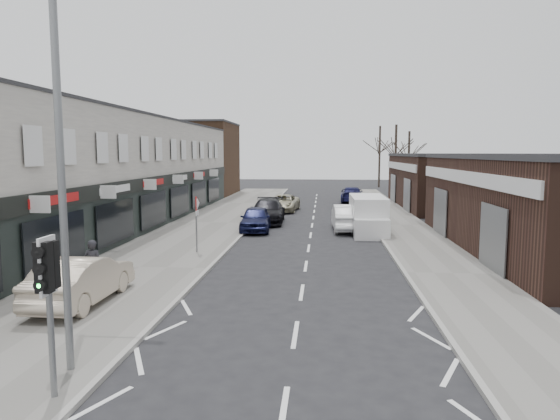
% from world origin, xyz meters
% --- Properties ---
extents(ground, '(160.00, 160.00, 0.00)m').
position_xyz_m(ground, '(0.00, 0.00, 0.00)').
color(ground, black).
rests_on(ground, ground).
extents(pavement_left, '(5.50, 64.00, 0.12)m').
position_xyz_m(pavement_left, '(-6.75, 22.00, 0.06)').
color(pavement_left, slate).
rests_on(pavement_left, ground).
extents(pavement_right, '(3.50, 64.00, 0.12)m').
position_xyz_m(pavement_right, '(5.75, 22.00, 0.06)').
color(pavement_right, slate).
rests_on(pavement_right, ground).
extents(shop_terrace_left, '(8.00, 41.00, 7.10)m').
position_xyz_m(shop_terrace_left, '(-13.50, 19.50, 3.55)').
color(shop_terrace_left, beige).
rests_on(shop_terrace_left, ground).
extents(brick_block_far, '(8.00, 10.00, 8.00)m').
position_xyz_m(brick_block_far, '(-13.50, 45.00, 4.00)').
color(brick_block_far, '#4C3220').
rests_on(brick_block_far, ground).
extents(right_unit_far, '(10.00, 16.00, 4.50)m').
position_xyz_m(right_unit_far, '(12.50, 34.00, 2.25)').
color(right_unit_far, '#3A221A').
rests_on(right_unit_far, ground).
extents(tree_far_a, '(3.60, 3.60, 8.00)m').
position_xyz_m(tree_far_a, '(9.00, 48.00, 0.00)').
color(tree_far_a, '#382D26').
rests_on(tree_far_a, ground).
extents(tree_far_b, '(3.60, 3.60, 7.50)m').
position_xyz_m(tree_far_b, '(11.50, 54.00, 0.00)').
color(tree_far_b, '#382D26').
rests_on(tree_far_b, ground).
extents(tree_far_c, '(3.60, 3.60, 8.50)m').
position_xyz_m(tree_far_c, '(8.50, 60.00, 0.00)').
color(tree_far_c, '#382D26').
rests_on(tree_far_c, ground).
extents(traffic_light, '(0.28, 0.60, 3.10)m').
position_xyz_m(traffic_light, '(-4.40, -2.02, 2.41)').
color(traffic_light, slate).
rests_on(traffic_light, pavement_left).
extents(street_lamp, '(2.23, 0.22, 8.00)m').
position_xyz_m(street_lamp, '(-4.53, -0.80, 4.62)').
color(street_lamp, slate).
rests_on(street_lamp, pavement_left).
extents(warning_sign, '(0.12, 0.80, 2.70)m').
position_xyz_m(warning_sign, '(-5.16, 12.00, 2.20)').
color(warning_sign, slate).
rests_on(warning_sign, pavement_left).
extents(white_van, '(2.01, 5.61, 2.18)m').
position_xyz_m(white_van, '(3.40, 19.33, 1.03)').
color(white_van, white).
rests_on(white_van, ground).
extents(sedan_on_pavement, '(1.65, 4.53, 1.48)m').
position_xyz_m(sedan_on_pavement, '(-6.73, 3.84, 0.86)').
color(sedan_on_pavement, beige).
rests_on(sedan_on_pavement, pavement_left).
extents(pedestrian, '(0.66, 0.45, 1.74)m').
position_xyz_m(pedestrian, '(-7.02, 5.23, 0.99)').
color(pedestrian, black).
rests_on(pedestrian, pavement_left).
extents(parked_car_left_a, '(2.03, 4.48, 1.49)m').
position_xyz_m(parked_car_left_a, '(-3.40, 19.32, 0.75)').
color(parked_car_left_a, '#12163A').
rests_on(parked_car_left_a, ground).
extents(parked_car_left_b, '(2.41, 5.57, 1.60)m').
position_xyz_m(parked_car_left_b, '(-3.08, 22.99, 0.80)').
color(parked_car_left_b, black).
rests_on(parked_car_left_b, ground).
extents(parked_car_left_c, '(2.69, 5.08, 1.36)m').
position_xyz_m(parked_car_left_c, '(-2.55, 29.83, 0.68)').
color(parked_car_left_c, '#AEA88B').
rests_on(parked_car_left_c, ground).
extents(parked_car_right_a, '(1.89, 4.99, 1.62)m').
position_xyz_m(parked_car_right_a, '(2.20, 20.00, 0.81)').
color(parked_car_right_a, white).
rests_on(parked_car_right_a, ground).
extents(parked_car_right_b, '(1.80, 4.11, 1.38)m').
position_xyz_m(parked_car_right_b, '(3.41, 26.98, 0.69)').
color(parked_car_right_b, black).
rests_on(parked_car_right_b, ground).
extents(parked_car_right_c, '(2.40, 5.28, 1.50)m').
position_xyz_m(parked_car_right_c, '(3.50, 38.08, 0.75)').
color(parked_car_right_c, '#14143F').
rests_on(parked_car_right_c, ground).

